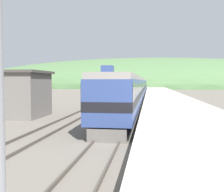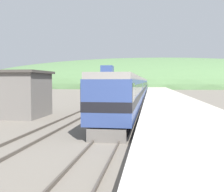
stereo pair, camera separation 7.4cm
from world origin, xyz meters
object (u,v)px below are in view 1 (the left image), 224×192
object	(u,v)px
express_train_lead_car	(124,95)
carriage_fourth	(142,85)
carriage_second	(135,89)
carriage_third	(140,86)

from	to	relation	value
express_train_lead_car	carriage_fourth	bearing A→B (deg)	90.00
carriage_second	carriage_third	world-z (taller)	same
express_train_lead_car	carriage_third	world-z (taller)	express_train_lead_car
carriage_second	carriage_third	bearing A→B (deg)	90.00
carriage_second	carriage_fourth	distance (m)	41.27
express_train_lead_car	carriage_third	bearing A→B (deg)	90.00
carriage_third	express_train_lead_car	bearing A→B (deg)	-90.00
carriage_fourth	carriage_third	bearing A→B (deg)	-90.00
carriage_second	carriage_fourth	bearing A→B (deg)	90.00
express_train_lead_car	carriage_fourth	size ratio (longest dim) A/B	1.03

